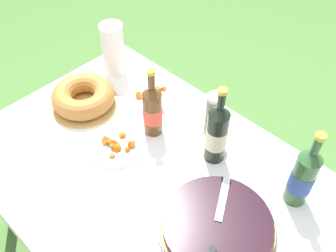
% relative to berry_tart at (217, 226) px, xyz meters
% --- Properties ---
extents(garden_table, '(1.49, 0.99, 0.68)m').
position_rel_berry_tart_xyz_m(garden_table, '(-0.32, 0.01, -0.10)').
color(garden_table, brown).
rests_on(garden_table, ground_plane).
extents(tablecloth, '(1.50, 1.00, 0.10)m').
position_rel_berry_tart_xyz_m(tablecloth, '(-0.32, 0.01, -0.04)').
color(tablecloth, white).
rests_on(tablecloth, garden_table).
extents(berry_tart, '(0.40, 0.40, 0.06)m').
position_rel_berry_tart_xyz_m(berry_tart, '(0.00, 0.00, 0.00)').
color(berry_tart, '#38383D').
rests_on(berry_tart, tablecloth).
extents(serving_knife, '(0.20, 0.34, 0.01)m').
position_rel_berry_tart_xyz_m(serving_knife, '(0.01, -0.03, 0.04)').
color(serving_knife, silver).
rests_on(serving_knife, berry_tart).
extents(bundt_cake, '(0.31, 0.31, 0.10)m').
position_rel_berry_tart_xyz_m(bundt_cake, '(-0.83, 0.07, 0.02)').
color(bundt_cake, tan).
rests_on(bundt_cake, tablecloth).
extents(cup_stack, '(0.07, 0.07, 0.21)m').
position_rel_berry_tart_xyz_m(cup_stack, '(-0.30, 0.34, 0.08)').
color(cup_stack, beige).
rests_on(cup_stack, tablecloth).
extents(cider_bottle_green, '(0.08, 0.08, 0.35)m').
position_rel_berry_tart_xyz_m(cider_bottle_green, '(0.12, 0.30, 0.10)').
color(cider_bottle_green, '#2D562D').
rests_on(cider_bottle_green, tablecloth).
extents(cider_bottle_amber, '(0.08, 0.08, 0.32)m').
position_rel_berry_tart_xyz_m(cider_bottle_amber, '(-0.49, 0.18, 0.09)').
color(cider_bottle_amber, brown).
rests_on(cider_bottle_amber, tablecloth).
extents(juice_bottle_red, '(0.08, 0.08, 0.36)m').
position_rel_berry_tart_xyz_m(juice_bottle_red, '(-0.21, 0.25, 0.11)').
color(juice_bottle_red, black).
rests_on(juice_bottle_red, tablecloth).
extents(snack_plate_near, '(0.23, 0.23, 0.05)m').
position_rel_berry_tart_xyz_m(snack_plate_near, '(-0.53, -0.00, -0.02)').
color(snack_plate_near, white).
rests_on(snack_plate_near, tablecloth).
extents(snack_plate_left, '(0.24, 0.24, 0.06)m').
position_rel_berry_tart_xyz_m(snack_plate_left, '(-0.65, 0.32, -0.02)').
color(snack_plate_left, white).
rests_on(snack_plate_left, tablecloth).
extents(paper_towel_roll, '(0.11, 0.11, 0.26)m').
position_rel_berry_tart_xyz_m(paper_towel_roll, '(-0.92, 0.33, 0.10)').
color(paper_towel_roll, white).
rests_on(paper_towel_roll, tablecloth).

